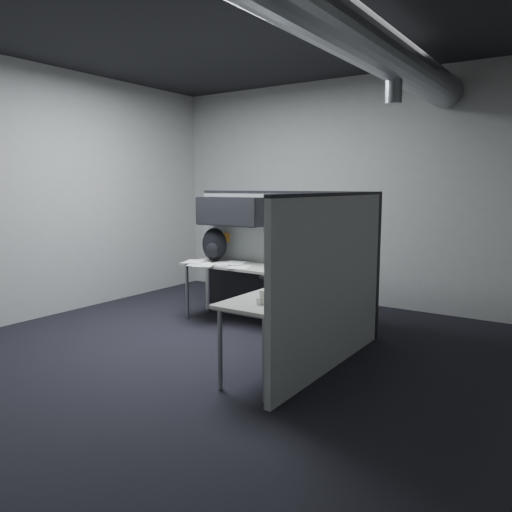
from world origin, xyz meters
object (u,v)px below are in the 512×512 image
Objects in this scene: phone at (288,292)px; keyboard at (279,276)px; backpack at (214,245)px; desk at (273,284)px; monitor at (324,253)px.

keyboard is at bearing 107.25° from phone.
keyboard is 1.43m from backpack.
phone reaches higher than keyboard.
desk is 0.67m from monitor.
backpack is (-1.31, 0.54, 0.19)m from keyboard.
desk is at bearing -25.92° from backpack.
backpack is (-1.83, 1.25, 0.17)m from phone.
monitor reaches higher than keyboard.
keyboard is 0.87m from phone.
desk is 5.41× the size of backpack.
keyboard is 1.63× the size of phone.
backpack is (-1.11, 0.36, 0.32)m from desk.
phone is 2.22m from backpack.
monitor reaches higher than desk.
keyboard is 1.02× the size of backpack.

